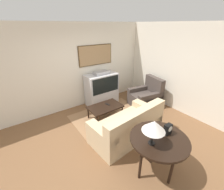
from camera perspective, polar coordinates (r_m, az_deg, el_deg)
ground_plane at (r=3.94m, az=0.11°, el=-16.46°), size 12.00×12.00×0.00m
wall_back at (r=4.99m, az=-14.43°, el=9.86°), size 12.00×0.10×2.70m
wall_right at (r=5.11m, az=25.07°, el=8.58°), size 0.06×12.00×2.70m
area_rug at (r=4.70m, az=-0.51°, el=-8.45°), size 2.20×1.69×0.01m
tv at (r=5.27m, az=-3.91°, el=2.32°), size 1.11×0.56×1.19m
couch at (r=3.82m, az=6.06°, el=-11.87°), size 1.88×1.03×0.90m
armchair at (r=5.37m, az=12.70°, el=-0.79°), size 1.06×0.97×0.99m
coffee_table at (r=4.51m, az=-2.59°, el=-4.74°), size 0.99×0.62×0.40m
console_table at (r=2.92m, az=17.47°, el=-16.50°), size 1.04×1.04×0.81m
table_lamp at (r=2.51m, az=15.70°, el=-11.39°), size 0.38×0.38×0.46m
mantel_clock at (r=2.95m, az=20.49°, el=-12.15°), size 0.14×0.10×0.21m
remote at (r=4.58m, az=-1.76°, el=-3.51°), size 0.08×0.17×0.02m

